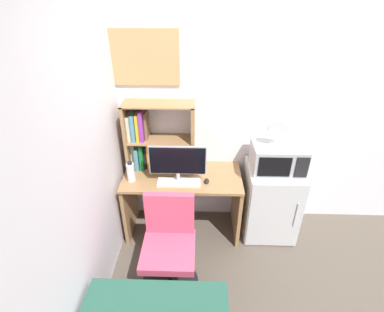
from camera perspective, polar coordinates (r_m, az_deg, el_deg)
wall_back at (r=3.16m, az=23.63°, el=7.68°), size 6.40×0.04×2.60m
wall_left at (r=1.76m, az=-28.14°, el=-11.84°), size 0.04×4.40×2.60m
desk at (r=3.06m, az=-1.87°, el=-7.45°), size 1.21×0.59×0.74m
hutch_bookshelf at (r=2.93m, az=-8.45°, el=3.69°), size 0.70×0.28×0.72m
monitor at (r=2.71m, az=-2.90°, el=-1.24°), size 0.55×0.16×0.40m
keyboard at (r=2.80m, az=-2.66°, el=-5.34°), size 0.42×0.15×0.02m
computer_mouse at (r=2.81m, az=2.97°, el=-5.05°), size 0.05×0.08×0.03m
water_bottle at (r=2.86m, az=-12.22°, el=-3.17°), size 0.08×0.08×0.21m
mini_fridge at (r=3.22m, az=15.43°, el=-8.71°), size 0.55×0.53×0.83m
microwave at (r=2.92m, az=16.86°, el=-0.23°), size 0.50×0.38×0.27m
desk_fan at (r=2.78m, az=16.72°, el=4.62°), size 0.18×0.11×0.25m
desk_chair at (r=2.66m, az=-4.57°, el=-18.41°), size 0.52×0.52×0.90m
wall_corkboard at (r=2.80m, az=-10.23°, el=18.88°), size 0.72×0.02×0.51m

